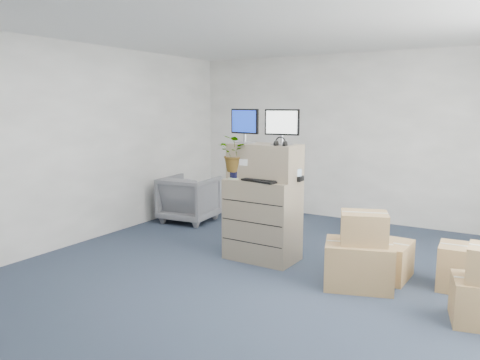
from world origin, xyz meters
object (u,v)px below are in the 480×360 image
at_px(keyboard, 261,181).
at_px(office_chair, 189,196).
at_px(water_bottle, 270,169).
at_px(monitor_left, 245,124).
at_px(filing_cabinet_lower, 262,220).
at_px(monitor_right, 282,125).
at_px(potted_plant, 236,159).

relative_size(keyboard, office_chair, 0.56).
bearing_deg(water_bottle, monitor_left, -175.58).
height_order(filing_cabinet_lower, monitor_right, monitor_right).
relative_size(filing_cabinet_lower, monitor_right, 2.37).
height_order(monitor_left, water_bottle, monitor_left).
bearing_deg(water_bottle, filing_cabinet_lower, -150.10).
xyz_separation_m(filing_cabinet_lower, monitor_right, (0.25, 0.01, 1.19)).
relative_size(keyboard, potted_plant, 0.83).
height_order(monitor_left, office_chair, monitor_left).
height_order(monitor_right, water_bottle, monitor_right).
relative_size(filing_cabinet_lower, keyboard, 2.17).
xyz_separation_m(filing_cabinet_lower, water_bottle, (0.08, 0.04, 0.65)).
relative_size(filing_cabinet_lower, water_bottle, 3.78).
bearing_deg(potted_plant, monitor_left, 63.75).
relative_size(keyboard, water_bottle, 1.74).
relative_size(filing_cabinet_lower, potted_plant, 1.79).
distance_m(monitor_left, monitor_right, 0.52).
relative_size(monitor_left, water_bottle, 1.59).
distance_m(monitor_right, keyboard, 0.72).
bearing_deg(filing_cabinet_lower, monitor_right, 3.34).
distance_m(filing_cabinet_lower, monitor_right, 1.22).
bearing_deg(filing_cabinet_lower, water_bottle, 31.97).
height_order(monitor_right, office_chair, monitor_right).
height_order(keyboard, potted_plant, potted_plant).
distance_m(monitor_left, potted_plant, 0.45).
height_order(water_bottle, office_chair, water_bottle).
bearing_deg(potted_plant, filing_cabinet_lower, 16.07).
xyz_separation_m(potted_plant, office_chair, (-1.66, 1.22, -0.86)).
bearing_deg(office_chair, monitor_right, 148.05).
height_order(filing_cabinet_lower, water_bottle, water_bottle).
bearing_deg(keyboard, monitor_right, 52.69).
relative_size(monitor_right, office_chair, 0.51).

